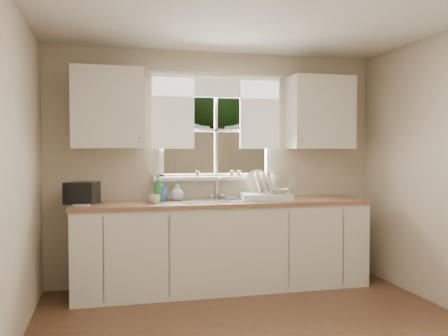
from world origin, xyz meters
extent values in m
cube|color=beige|center=(0.00, 2.00, 0.57)|extent=(3.60, 0.02, 1.15)
cube|color=beige|center=(0.00, 2.00, 2.33)|extent=(3.60, 0.02, 0.35)
cube|color=beige|center=(-1.20, 2.00, 1.65)|extent=(1.20, 0.02, 1.00)
cube|color=beige|center=(1.20, 2.00, 1.65)|extent=(1.20, 0.02, 1.00)
cube|color=white|center=(0.00, 2.02, 1.15)|extent=(1.30, 0.06, 0.05)
cube|color=white|center=(0.00, 2.02, 2.15)|extent=(1.30, 0.06, 0.05)
cube|color=white|center=(-0.60, 2.02, 1.65)|extent=(0.05, 0.06, 1.05)
cube|color=white|center=(0.60, 2.02, 1.65)|extent=(0.05, 0.06, 1.05)
cube|color=white|center=(0.00, 2.02, 1.65)|extent=(0.03, 0.04, 1.00)
cube|color=white|center=(0.00, 2.02, 1.65)|extent=(1.20, 0.04, 0.03)
cube|color=white|center=(0.00, 1.96, 1.13)|extent=(1.38, 0.14, 0.04)
cylinder|color=white|center=(0.00, 1.94, 2.25)|extent=(1.50, 0.02, 0.02)
cube|color=white|center=(-0.48, 1.95, 1.85)|extent=(0.45, 0.02, 0.80)
cube|color=white|center=(0.48, 1.95, 1.85)|extent=(0.45, 0.02, 0.80)
cube|color=white|center=(0.00, 1.95, 2.10)|extent=(1.40, 0.02, 0.20)
cube|color=white|center=(0.00, 1.68, 0.43)|extent=(3.00, 0.62, 0.87)
cube|color=#9C6C4E|center=(0.00, 1.68, 0.89)|extent=(3.04, 0.65, 0.04)
cube|color=white|center=(-1.15, 1.82, 1.85)|extent=(0.70, 0.33, 0.80)
cube|color=white|center=(1.15, 1.82, 1.85)|extent=(0.70, 0.33, 0.80)
cube|color=beige|center=(0.88, 1.99, 1.08)|extent=(0.08, 0.01, 0.12)
cylinder|color=brown|center=(0.24, 1.94, 1.18)|extent=(0.04, 0.04, 0.06)
cylinder|color=brown|center=(0.16, 1.94, 1.18)|extent=(0.04, 0.04, 0.06)
cylinder|color=brown|center=(-0.22, 1.94, 1.18)|extent=(0.04, 0.04, 0.06)
cube|color=#335421|center=(0.00, 7.00, -0.02)|extent=(20.00, 10.00, 0.02)
cube|color=#8F6E4F|center=(0.00, 5.00, 0.90)|extent=(8.00, 0.10, 1.80)
cube|color=maroon|center=(-1.20, 8.50, 1.10)|extent=(3.00, 3.00, 2.20)
cube|color=black|center=(-1.20, 8.50, 2.35)|extent=(3.20, 3.20, 0.30)
cylinder|color=#423021|center=(1.40, 8.00, 1.60)|extent=(0.36, 0.36, 3.20)
sphere|color=#214716|center=(1.40, 8.00, 4.00)|extent=(4.00, 4.00, 4.00)
sphere|color=#214716|center=(0.30, 9.50, 4.50)|extent=(3.20, 3.20, 3.20)
cube|color=#B7B7BC|center=(0.00, 1.71, 0.83)|extent=(0.84, 0.46, 0.18)
cube|color=#B7B7BC|center=(0.00, 1.71, 0.92)|extent=(0.88, 0.50, 0.01)
cube|color=#B7B7BC|center=(0.00, 1.71, 0.89)|extent=(0.02, 0.41, 0.14)
cylinder|color=silver|center=(0.00, 1.96, 1.02)|extent=(0.03, 0.03, 0.22)
cylinder|color=silver|center=(0.00, 1.88, 1.13)|extent=(0.02, 0.18, 0.02)
sphere|color=silver|center=(-0.06, 1.96, 0.94)|extent=(0.05, 0.05, 0.05)
sphere|color=silver|center=(0.06, 1.96, 0.94)|extent=(0.05, 0.05, 0.05)
cube|color=white|center=(0.46, 1.68, 0.94)|extent=(0.56, 0.46, 0.07)
cylinder|color=white|center=(0.41, 1.80, 1.10)|extent=(0.27, 0.11, 0.25)
cylinder|color=white|center=(0.37, 1.69, 1.09)|extent=(0.10, 0.23, 0.22)
cylinder|color=white|center=(0.43, 1.68, 1.09)|extent=(0.10, 0.23, 0.22)
cylinder|color=white|center=(0.49, 1.67, 1.09)|extent=(0.10, 0.23, 0.22)
cylinder|color=white|center=(0.55, 1.66, 1.09)|extent=(0.10, 0.23, 0.22)
imported|color=beige|center=(0.60, 1.63, 1.00)|extent=(0.23, 0.23, 0.05)
imported|color=#2D8C37|center=(-0.66, 1.79, 1.04)|extent=(0.11, 0.11, 0.26)
imported|color=blue|center=(-0.62, 1.81, 1.02)|extent=(0.13, 0.13, 0.22)
imported|color=#EEE6C4|center=(-0.46, 1.81, 0.99)|extent=(0.16, 0.16, 0.17)
cylinder|color=white|center=(-1.40, 1.59, 0.92)|extent=(0.17, 0.17, 0.01)
imported|color=silver|center=(-0.72, 1.60, 0.95)|extent=(0.14, 0.14, 0.09)
cube|color=black|center=(-1.40, 1.75, 1.02)|extent=(0.35, 0.33, 0.21)
camera|label=1|loc=(-1.16, -3.04, 1.42)|focal=38.00mm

